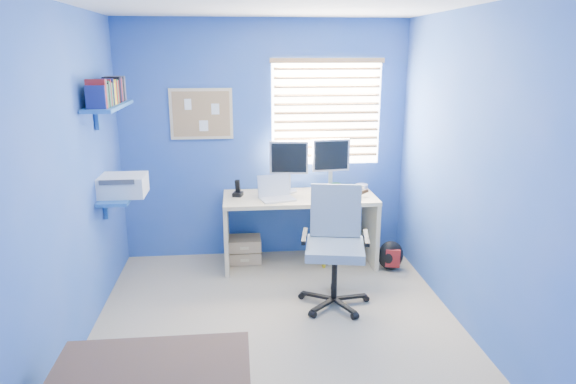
{
  "coord_description": "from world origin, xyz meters",
  "views": [
    {
      "loc": [
        -0.3,
        -3.76,
        2.16
      ],
      "look_at": [
        0.15,
        0.65,
        0.95
      ],
      "focal_mm": 32.0,
      "sensor_mm": 36.0,
      "label": 1
    }
  ],
  "objects": [
    {
      "name": "ceiling",
      "position": [
        0.0,
        0.0,
        2.5
      ],
      "size": [
        3.0,
        3.2,
        0.0
      ],
      "primitive_type": "cube",
      "color": "white",
      "rests_on": "wall_back"
    },
    {
      "name": "cd_spindle",
      "position": [
        1.01,
        1.39,
        0.78
      ],
      "size": [
        0.13,
        0.13,
        0.07
      ],
      "primitive_type": "cylinder",
      "color": "silver",
      "rests_on": "desk"
    },
    {
      "name": "office_chair",
      "position": [
        0.53,
        0.35,
        0.39
      ],
      "size": [
        0.71,
        0.71,
        1.04
      ],
      "color": "black",
      "rests_on": "floor"
    },
    {
      "name": "phone",
      "position": [
        -0.3,
        1.31,
        0.82
      ],
      "size": [
        0.12,
        0.13,
        0.17
      ],
      "primitive_type": "cube",
      "rotation": [
        0.0,
        0.0,
        -0.29
      ],
      "color": "black",
      "rests_on": "desk"
    },
    {
      "name": "backpack",
      "position": [
        1.24,
        1.0,
        0.15
      ],
      "size": [
        0.31,
        0.27,
        0.31
      ],
      "primitive_type": "ellipsoid",
      "rotation": [
        0.0,
        0.0,
        -0.32
      ],
      "color": "black",
      "rests_on": "floor"
    },
    {
      "name": "monitor_right",
      "position": [
        0.69,
        1.51,
        1.01
      ],
      "size": [
        0.41,
        0.16,
        0.54
      ],
      "primitive_type": "cube",
      "rotation": [
        0.0,
        0.0,
        0.1
      ],
      "color": "silver",
      "rests_on": "desk"
    },
    {
      "name": "wall_left",
      "position": [
        -1.5,
        0.0,
        1.25
      ],
      "size": [
        0.01,
        3.2,
        2.5
      ],
      "primitive_type": "cube",
      "color": "blue",
      "rests_on": "ground"
    },
    {
      "name": "desk",
      "position": [
        0.33,
        1.26,
        0.37
      ],
      "size": [
        1.55,
        0.65,
        0.74
      ],
      "primitive_type": "cube",
      "color": "tan",
      "rests_on": "floor"
    },
    {
      "name": "monitor_left",
      "position": [
        0.23,
        1.42,
        1.01
      ],
      "size": [
        0.41,
        0.17,
        0.54
      ],
      "primitive_type": "cube",
      "rotation": [
        0.0,
        0.0,
        -0.12
      ],
      "color": "silver",
      "rests_on": "desk"
    },
    {
      "name": "laptop",
      "position": [
        0.09,
        1.13,
        0.85
      ],
      "size": [
        0.38,
        0.33,
        0.22
      ],
      "primitive_type": "cube",
      "rotation": [
        0.0,
        0.0,
        0.25
      ],
      "color": "silver",
      "rests_on": "desk"
    },
    {
      "name": "cat",
      "position": [
        0.71,
        1.13,
        0.81
      ],
      "size": [
        0.37,
        0.2,
        0.13
      ],
      "primitive_type": "ellipsoid",
      "rotation": [
        0.0,
        0.0,
        -0.01
      ],
      "color": "black",
      "rests_on": "desk"
    },
    {
      "name": "wall_front",
      "position": [
        0.0,
        -1.6,
        1.25
      ],
      "size": [
        3.0,
        0.01,
        2.5
      ],
      "primitive_type": "cube",
      "color": "blue",
      "rests_on": "ground"
    },
    {
      "name": "wall_back",
      "position": [
        0.0,
        1.6,
        1.25
      ],
      "size": [
        3.0,
        0.01,
        2.5
      ],
      "primitive_type": "cube",
      "color": "blue",
      "rests_on": "ground"
    },
    {
      "name": "wall_right",
      "position": [
        1.5,
        0.0,
        1.25
      ],
      "size": [
        0.01,
        3.2,
        2.5
      ],
      "primitive_type": "cube",
      "color": "blue",
      "rests_on": "ground"
    },
    {
      "name": "wall_shelves",
      "position": [
        -1.35,
        0.75,
        1.43
      ],
      "size": [
        0.42,
        0.9,
        1.05
      ],
      "color": "#255FAB",
      "rests_on": "ground"
    },
    {
      "name": "yellow_book",
      "position": [
        0.59,
        1.17,
        0.12
      ],
      "size": [
        0.03,
        0.17,
        0.24
      ],
      "primitive_type": "cube",
      "color": "yellow",
      "rests_on": "floor"
    },
    {
      "name": "tower_pc",
      "position": [
        0.73,
        1.37,
        0.23
      ],
      "size": [
        0.2,
        0.45,
        0.45
      ],
      "primitive_type": "cube",
      "rotation": [
        0.0,
        0.0,
        -0.03
      ],
      "color": "beige",
      "rests_on": "floor"
    },
    {
      "name": "corkboard",
      "position": [
        -0.65,
        1.58,
        1.55
      ],
      "size": [
        0.64,
        0.02,
        0.52
      ],
      "color": "tan",
      "rests_on": "ground"
    },
    {
      "name": "mug",
      "position": [
        0.72,
        1.33,
        0.79
      ],
      "size": [
        0.1,
        0.09,
        0.1
      ],
      "primitive_type": "imported",
      "color": "#29773F",
      "rests_on": "desk"
    },
    {
      "name": "floor",
      "position": [
        0.0,
        0.0,
        0.0
      ],
      "size": [
        3.0,
        3.2,
        0.0
      ],
      "primitive_type": "cube",
      "color": "#B4A68B",
      "rests_on": "ground"
    },
    {
      "name": "window_blinds",
      "position": [
        0.65,
        1.57,
        1.55
      ],
      "size": [
        1.15,
        0.05,
        1.1
      ],
      "color": "white",
      "rests_on": "ground"
    },
    {
      "name": "drawer_boxes",
      "position": [
        -0.25,
        1.36,
        0.14
      ],
      "size": [
        0.35,
        0.28,
        0.27
      ],
      "primitive_type": "cube",
      "color": "tan",
      "rests_on": "floor"
    }
  ]
}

